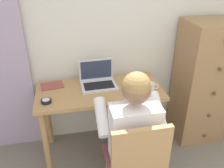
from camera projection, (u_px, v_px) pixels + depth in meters
wall_back at (142, 25)px, 2.43m from camera, size 4.80×0.05×2.50m
desk at (100, 100)px, 2.34m from camera, size 1.19×0.56×0.75m
dresser at (202, 83)px, 2.57m from camera, size 0.51×0.47×1.33m
chair at (135, 161)px, 1.82m from camera, size 0.42×0.40×0.89m
person_seated at (130, 127)px, 1.89m from camera, size 0.53×0.59×1.20m
laptop at (98, 80)px, 2.34m from camera, size 0.35×0.26×0.24m
computer_mouse at (126, 81)px, 2.40m from camera, size 0.09×0.11×0.03m
desk_clock at (46, 101)px, 2.07m from camera, size 0.09×0.09×0.03m
notebook_pad at (52, 85)px, 2.34m from camera, size 0.23×0.18×0.01m
coffee_mug at (151, 87)px, 2.22m from camera, size 0.12×0.08×0.09m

